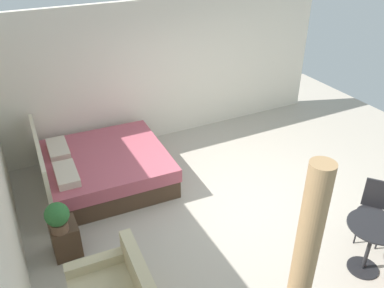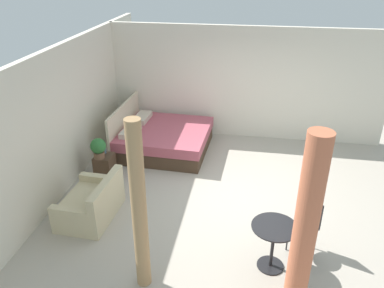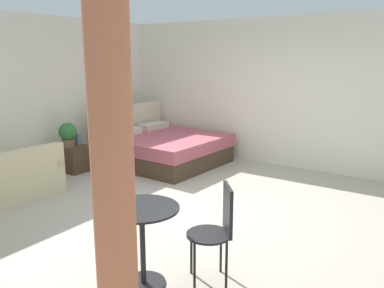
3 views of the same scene
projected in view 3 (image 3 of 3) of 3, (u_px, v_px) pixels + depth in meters
ground_plane at (197, 207)px, 5.50m from camera, size 8.49×9.70×0.02m
wall_back at (40, 95)px, 7.05m from camera, size 8.49×0.12×2.76m
wall_right at (278, 93)px, 7.42m from camera, size 0.12×6.70×2.76m
bed at (163, 148)px, 7.71m from camera, size 2.02×2.11×1.07m
couch at (15, 179)px, 5.85m from camera, size 1.25×0.89×0.76m
nightstand at (76, 159)px, 7.12m from camera, size 0.41×0.36×0.48m
potted_plant at (68, 134)px, 6.96m from camera, size 0.32×0.32×0.43m
vase at (78, 139)px, 7.17m from camera, size 0.12×0.12×0.21m
balcony_table at (142, 231)px, 3.51m from camera, size 0.67×0.67×0.75m
cafe_chair_near_window at (218, 225)px, 3.57m from camera, size 0.57×0.57×0.92m
curtain_left at (113, 172)px, 2.69m from camera, size 0.30×0.30×2.53m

